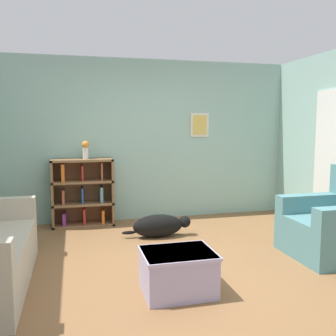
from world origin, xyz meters
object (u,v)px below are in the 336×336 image
at_px(dog, 159,226).
at_px(coffee_table, 178,271).
at_px(recliner_chair, 336,226).
at_px(vase, 86,149).
at_px(bookshelf, 83,193).

bearing_deg(dog, coffee_table, -97.31).
bearing_deg(coffee_table, dog, 82.69).
bearing_deg(dog, recliner_chair, -33.60).
xyz_separation_m(coffee_table, vase, (-0.73, 2.61, 0.98)).
xyz_separation_m(bookshelf, recliner_chair, (2.88, -2.14, -0.15)).
bearing_deg(recliner_chair, coffee_table, -166.60).
bearing_deg(dog, bookshelf, 138.30).
bearing_deg(bookshelf, vase, -22.43).
height_order(bookshelf, recliner_chair, recliner_chair).
distance_m(dog, vase, 1.65).
bearing_deg(dog, vase, 137.37).
xyz_separation_m(recliner_chair, vase, (-2.82, 2.12, 0.83)).
relative_size(bookshelf, vase, 3.77).
distance_m(coffee_table, dog, 1.75).
xyz_separation_m(recliner_chair, dog, (-1.87, 1.24, -0.20)).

